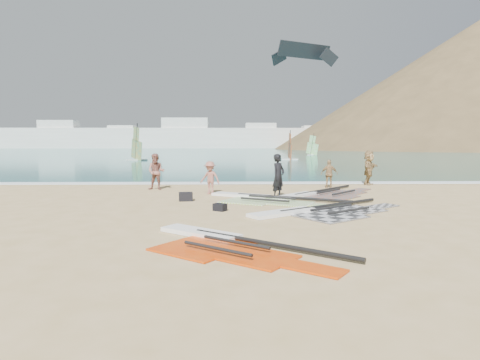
{
  "coord_description": "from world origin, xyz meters",
  "views": [
    {
      "loc": [
        -1.76,
        -11.25,
        2.44
      ],
      "look_at": [
        -1.43,
        4.0,
        1.0
      ],
      "focal_mm": 30.0,
      "sensor_mm": 36.0,
      "label": 1
    }
  ],
  "objects_px": {
    "rig_orange": "(322,194)",
    "beachgoer_left": "(156,172)",
    "beachgoer_back": "(329,174)",
    "person_wetsuit": "(278,176)",
    "rig_red": "(222,243)",
    "gear_bag_far": "(220,207)",
    "beachgoer_mid": "(210,178)",
    "beachgoer_right": "(369,168)",
    "rig_green": "(262,199)",
    "gear_bag_near": "(186,197)",
    "rig_grey": "(320,212)"
  },
  "relations": [
    {
      "from": "rig_orange",
      "to": "beachgoer_left",
      "type": "bearing_deg",
      "value": 116.35
    },
    {
      "from": "beachgoer_back",
      "to": "person_wetsuit",
      "type": "bearing_deg",
      "value": 57.15
    },
    {
      "from": "rig_red",
      "to": "gear_bag_far",
      "type": "relative_size",
      "value": 10.56
    },
    {
      "from": "rig_orange",
      "to": "rig_red",
      "type": "height_order",
      "value": "rig_orange"
    },
    {
      "from": "beachgoer_mid",
      "to": "beachgoer_right",
      "type": "bearing_deg",
      "value": 49.0
    },
    {
      "from": "rig_green",
      "to": "rig_red",
      "type": "distance_m",
      "value": 7.62
    },
    {
      "from": "rig_red",
      "to": "person_wetsuit",
      "type": "height_order",
      "value": "person_wetsuit"
    },
    {
      "from": "rig_red",
      "to": "person_wetsuit",
      "type": "relative_size",
      "value": 2.39
    },
    {
      "from": "rig_red",
      "to": "beachgoer_left",
      "type": "height_order",
      "value": "beachgoer_left"
    },
    {
      "from": "rig_red",
      "to": "gear_bag_far",
      "type": "xyz_separation_m",
      "value": [
        -0.19,
        4.81,
        0.08
      ]
    },
    {
      "from": "gear_bag_far",
      "to": "beachgoer_mid",
      "type": "height_order",
      "value": "beachgoer_mid"
    },
    {
      "from": "gear_bag_near",
      "to": "rig_green",
      "type": "bearing_deg",
      "value": 3.23
    },
    {
      "from": "beachgoer_mid",
      "to": "beachgoer_right",
      "type": "distance_m",
      "value": 9.73
    },
    {
      "from": "person_wetsuit",
      "to": "beachgoer_mid",
      "type": "distance_m",
      "value": 3.45
    },
    {
      "from": "rig_green",
      "to": "beachgoer_mid",
      "type": "xyz_separation_m",
      "value": [
        -2.29,
        2.01,
        0.72
      ]
    },
    {
      "from": "rig_green",
      "to": "beachgoer_mid",
      "type": "distance_m",
      "value": 3.13
    },
    {
      "from": "gear_bag_far",
      "to": "beachgoer_back",
      "type": "height_order",
      "value": "beachgoer_back"
    },
    {
      "from": "rig_orange",
      "to": "rig_red",
      "type": "xyz_separation_m",
      "value": [
        -4.39,
        -8.91,
        -0.0
      ]
    },
    {
      "from": "rig_green",
      "to": "gear_bag_near",
      "type": "distance_m",
      "value": 3.2
    },
    {
      "from": "rig_red",
      "to": "gear_bag_near",
      "type": "relative_size",
      "value": 8.24
    },
    {
      "from": "gear_bag_near",
      "to": "beachgoer_mid",
      "type": "bearing_deg",
      "value": 67.56
    },
    {
      "from": "gear_bag_far",
      "to": "beachgoer_left",
      "type": "height_order",
      "value": "beachgoer_left"
    },
    {
      "from": "person_wetsuit",
      "to": "beachgoer_mid",
      "type": "height_order",
      "value": "person_wetsuit"
    },
    {
      "from": "beachgoer_left",
      "to": "beachgoer_mid",
      "type": "height_order",
      "value": "beachgoer_left"
    },
    {
      "from": "beachgoer_right",
      "to": "person_wetsuit",
      "type": "bearing_deg",
      "value": 167.73
    },
    {
      "from": "rig_grey",
      "to": "rig_green",
      "type": "distance_m",
      "value": 3.64
    },
    {
      "from": "beachgoer_left",
      "to": "beachgoer_back",
      "type": "height_order",
      "value": "beachgoer_left"
    },
    {
      "from": "gear_bag_far",
      "to": "beachgoer_left",
      "type": "relative_size",
      "value": 0.24
    },
    {
      "from": "beachgoer_mid",
      "to": "beachgoer_back",
      "type": "bearing_deg",
      "value": 46.1
    },
    {
      "from": "beachgoer_left",
      "to": "rig_red",
      "type": "bearing_deg",
      "value": -66.14
    },
    {
      "from": "gear_bag_far",
      "to": "person_wetsuit",
      "type": "xyz_separation_m",
      "value": [
        2.44,
        3.03,
        0.84
      ]
    },
    {
      "from": "gear_bag_near",
      "to": "beachgoer_right",
      "type": "bearing_deg",
      "value": 32.07
    },
    {
      "from": "gear_bag_far",
      "to": "beachgoer_right",
      "type": "distance_m",
      "value": 11.99
    },
    {
      "from": "beachgoer_right",
      "to": "beachgoer_back",
      "type": "bearing_deg",
      "value": 154.33
    },
    {
      "from": "rig_grey",
      "to": "gear_bag_far",
      "type": "height_order",
      "value": "gear_bag_far"
    },
    {
      "from": "rig_red",
      "to": "rig_grey",
      "type": "bearing_deg",
      "value": 89.81
    },
    {
      "from": "rig_orange",
      "to": "rig_red",
      "type": "relative_size",
      "value": 1.18
    },
    {
      "from": "rig_green",
      "to": "gear_bag_far",
      "type": "relative_size",
      "value": 13.05
    },
    {
      "from": "gear_bag_far",
      "to": "beachgoer_right",
      "type": "xyz_separation_m",
      "value": [
        8.3,
        8.61,
        0.85
      ]
    },
    {
      "from": "person_wetsuit",
      "to": "beachgoer_right",
      "type": "bearing_deg",
      "value": -5.1
    },
    {
      "from": "rig_green",
      "to": "gear_bag_far",
      "type": "distance_m",
      "value": 3.16
    },
    {
      "from": "beachgoer_mid",
      "to": "beachgoer_right",
      "type": "height_order",
      "value": "beachgoer_right"
    },
    {
      "from": "beachgoer_left",
      "to": "beachgoer_right",
      "type": "xyz_separation_m",
      "value": [
        11.74,
        2.16,
        0.05
      ]
    },
    {
      "from": "beachgoer_back",
      "to": "beachgoer_right",
      "type": "height_order",
      "value": "beachgoer_right"
    },
    {
      "from": "rig_orange",
      "to": "person_wetsuit",
      "type": "height_order",
      "value": "person_wetsuit"
    },
    {
      "from": "rig_green",
      "to": "beachgoer_back",
      "type": "distance_m",
      "value": 5.95
    },
    {
      "from": "gear_bag_near",
      "to": "beachgoer_right",
      "type": "height_order",
      "value": "beachgoer_right"
    },
    {
      "from": "rig_green",
      "to": "beachgoer_mid",
      "type": "height_order",
      "value": "beachgoer_mid"
    },
    {
      "from": "rig_grey",
      "to": "beachgoer_left",
      "type": "xyz_separation_m",
      "value": [
        -6.92,
        6.96,
        0.88
      ]
    },
    {
      "from": "beachgoer_right",
      "to": "rig_grey",
      "type": "bearing_deg",
      "value": -173.75
    }
  ]
}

